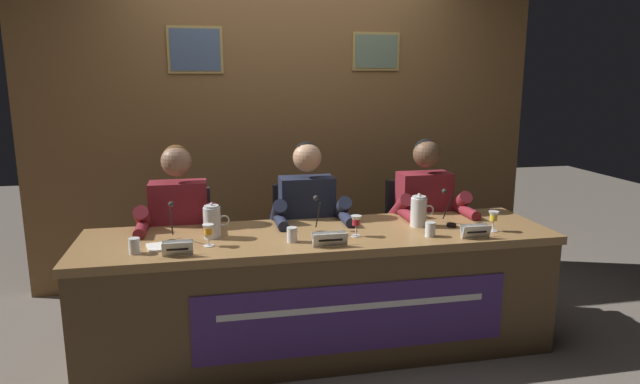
% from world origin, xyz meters
% --- Properties ---
extents(ground_plane, '(12.00, 12.00, 0.00)m').
position_xyz_m(ground_plane, '(0.00, 0.00, 0.00)').
color(ground_plane, '#70665B').
extents(wall_back_panelled, '(4.01, 0.14, 2.60)m').
position_xyz_m(wall_back_panelled, '(-0.00, 1.26, 1.30)').
color(wall_back_panelled, brown).
rests_on(wall_back_panelled, ground_plane).
extents(conference_table, '(2.81, 0.75, 0.74)m').
position_xyz_m(conference_table, '(0.00, -0.10, 0.50)').
color(conference_table, olive).
rests_on(conference_table, ground_plane).
extents(chair_left, '(0.44, 0.45, 0.91)m').
position_xyz_m(chair_left, '(-0.84, 0.56, 0.44)').
color(chair_left, black).
rests_on(chair_left, ground_plane).
extents(panelist_left, '(0.51, 0.48, 1.24)m').
position_xyz_m(panelist_left, '(-0.84, 0.36, 0.72)').
color(panelist_left, black).
rests_on(panelist_left, ground_plane).
extents(nameplate_left, '(0.16, 0.06, 0.08)m').
position_xyz_m(nameplate_left, '(-0.82, -0.27, 0.78)').
color(nameplate_left, white).
rests_on(nameplate_left, conference_table).
extents(juice_glass_left, '(0.06, 0.06, 0.12)m').
position_xyz_m(juice_glass_left, '(-0.66, -0.13, 0.83)').
color(juice_glass_left, white).
rests_on(juice_glass_left, conference_table).
extents(water_cup_left, '(0.06, 0.06, 0.08)m').
position_xyz_m(water_cup_left, '(-1.04, -0.19, 0.78)').
color(water_cup_left, silver).
rests_on(water_cup_left, conference_table).
extents(microphone_left, '(0.06, 0.17, 0.22)m').
position_xyz_m(microphone_left, '(-0.86, -0.01, 0.81)').
color(microphone_left, black).
rests_on(microphone_left, conference_table).
extents(chair_center, '(0.44, 0.45, 0.91)m').
position_xyz_m(chair_center, '(0.00, 0.56, 0.44)').
color(chair_center, black).
rests_on(chair_center, ground_plane).
extents(panelist_center, '(0.51, 0.48, 1.24)m').
position_xyz_m(panelist_center, '(0.00, 0.36, 0.72)').
color(panelist_center, black).
rests_on(panelist_center, ground_plane).
extents(nameplate_center, '(0.19, 0.06, 0.08)m').
position_xyz_m(nameplate_center, '(-0.00, -0.27, 0.78)').
color(nameplate_center, white).
rests_on(nameplate_center, conference_table).
extents(juice_glass_center, '(0.06, 0.06, 0.12)m').
position_xyz_m(juice_glass_center, '(0.19, -0.11, 0.83)').
color(juice_glass_center, white).
rests_on(juice_glass_center, conference_table).
extents(water_cup_center, '(0.06, 0.06, 0.08)m').
position_xyz_m(water_cup_center, '(-0.19, -0.15, 0.78)').
color(water_cup_center, silver).
rests_on(water_cup_center, conference_table).
extents(microphone_center, '(0.06, 0.17, 0.22)m').
position_xyz_m(microphone_center, '(-0.01, -0.02, 0.81)').
color(microphone_center, black).
rests_on(microphone_center, conference_table).
extents(chair_right, '(0.44, 0.45, 0.91)m').
position_xyz_m(chair_right, '(0.84, 0.56, 0.44)').
color(chair_right, black).
rests_on(chair_right, ground_plane).
extents(panelist_right, '(0.51, 0.48, 1.24)m').
position_xyz_m(panelist_right, '(0.84, 0.36, 0.72)').
color(panelist_right, black).
rests_on(panelist_right, ground_plane).
extents(nameplate_right, '(0.17, 0.06, 0.08)m').
position_xyz_m(nameplate_right, '(0.86, -0.29, 0.78)').
color(nameplate_right, white).
rests_on(nameplate_right, conference_table).
extents(juice_glass_right, '(0.06, 0.06, 0.12)m').
position_xyz_m(juice_glass_right, '(1.03, -0.18, 0.83)').
color(juice_glass_right, white).
rests_on(juice_glass_right, conference_table).
extents(water_cup_right, '(0.06, 0.06, 0.08)m').
position_xyz_m(water_cup_right, '(0.62, -0.20, 0.78)').
color(water_cup_right, silver).
rests_on(water_cup_right, conference_table).
extents(microphone_right, '(0.06, 0.17, 0.22)m').
position_xyz_m(microphone_right, '(0.83, 0.01, 0.81)').
color(microphone_right, black).
rests_on(microphone_right, conference_table).
extents(water_pitcher_left_side, '(0.15, 0.10, 0.21)m').
position_xyz_m(water_pitcher_left_side, '(-0.63, 0.03, 0.84)').
color(water_pitcher_left_side, silver).
rests_on(water_pitcher_left_side, conference_table).
extents(water_pitcher_right_side, '(0.15, 0.10, 0.21)m').
position_xyz_m(water_pitcher_right_side, '(0.63, 0.02, 0.84)').
color(water_pitcher_right_side, silver).
rests_on(water_pitcher_right_side, conference_table).
extents(document_stack_left, '(0.24, 0.19, 0.01)m').
position_xyz_m(document_stack_left, '(-0.88, -0.11, 0.75)').
color(document_stack_left, white).
rests_on(document_stack_left, conference_table).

